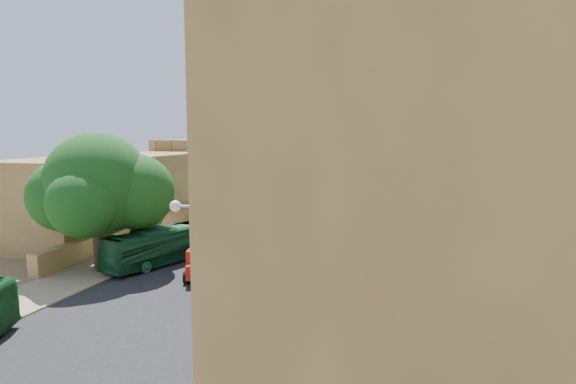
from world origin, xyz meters
The scene contains 34 objects.
ground centered at (0.00, 0.00, 0.00)m, with size 260.00×260.00×0.00m, color brown.
road_surface centered at (0.00, 30.00, 0.01)m, with size 14.00×140.00×0.01m, color black.
sidewalk_east centered at (9.50, 30.00, 0.01)m, with size 5.00×140.00×0.01m, color #867658.
sidewalk_west centered at (-9.50, 30.00, 0.01)m, with size 5.00×140.00×0.01m, color #867658.
kerb_east centered at (7.00, 30.00, 0.06)m, with size 0.25×140.00×0.12m, color #867658.
kerb_west centered at (-7.00, 30.00, 0.06)m, with size 0.25×140.00×0.12m, color #867658.
townhouse_a centered at (15.95, -3.00, 6.41)m, with size 9.00×14.00×16.40m.
townhouse_b centered at (15.95, 11.00, 5.66)m, with size 9.00×14.00×14.90m.
townhouse_c centered at (15.95, 25.00, 6.91)m, with size 9.00×14.00×17.40m.
townhouse_d centered at (15.95, 39.00, 6.16)m, with size 9.00×14.00×15.90m.
corner_block centered at (16.50, -16.50, 7.91)m, with size 9.20×10.20×15.70m.
west_wall centered at (-12.50, 20.00, 0.90)m, with size 1.00×40.00×1.80m, color olive.
west_building_low centered at (-18.00, 18.00, 4.20)m, with size 10.00×28.00×8.40m, color olive.
west_building_mid centered at (-18.00, 44.00, 5.00)m, with size 10.00×22.00×10.00m, color olive.
church centered at (0.00, 78.61, 9.52)m, with size 28.00×22.50×36.30m.
ficus_tree centered at (-9.40, 4.01, 6.49)m, with size 10.98×10.10×10.98m.
street_tree_a centered at (-10.00, 12.00, 2.98)m, with size 2.90×2.90×4.46m.
street_tree_b centered at (-10.00, 24.00, 3.31)m, with size 3.22×3.22×4.95m.
street_tree_c centered at (-10.00, 36.00, 3.43)m, with size 3.33×3.33×5.12m.
street_tree_d centered at (-10.00, 48.00, 3.65)m, with size 3.54×3.54×5.44m.
streetlamp centered at (7.72, -12.00, 5.20)m, with size 2.11×0.44×8.22m.
red_truck centered at (-0.31, 4.56, 1.58)m, with size 3.70×6.49×3.60m.
olive_pickup centered at (5.97, 20.00, 0.87)m, with size 2.95×4.63×1.77m.
bus_green_north centered at (-5.26, 6.76, 1.56)m, with size 2.62×11.21×3.12m, color #154E2A.
bus_red_east centered at (4.00, 9.65, 1.51)m, with size 2.54×10.84×3.02m, color #8B0B06.
bus_cream_east centered at (6.50, 28.62, 1.48)m, with size 2.49×10.66×2.97m, color beige.
car_blue_a centered at (-1.00, 11.06, 0.57)m, with size 1.34×3.33×1.14m, color #4D8CBB.
car_white_a centered at (-0.50, 30.19, 0.65)m, with size 1.38×3.95×1.30m, color silver.
car_cream centered at (3.56, 23.61, 0.68)m, with size 2.27×4.92×1.37m, color beige.
car_dkblue centered at (-5.00, 47.06, 0.54)m, with size 1.51×3.71×1.08m, color #131257.
car_white_b centered at (4.54, 44.44, 0.60)m, with size 1.42×3.53×1.20m, color white.
car_blue_b centered at (-1.39, 54.08, 0.65)m, with size 1.38×3.97×1.31m, color teal.
pedestrian_a centered at (9.16, 12.05, 0.78)m, with size 0.57×0.37×1.56m, color #28272A.
pedestrian_c centered at (9.76, 12.95, 0.79)m, with size 0.92×0.38×1.57m, color #2E2E2F.
Camera 1 is at (15.68, -28.45, 10.73)m, focal length 30.00 mm.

